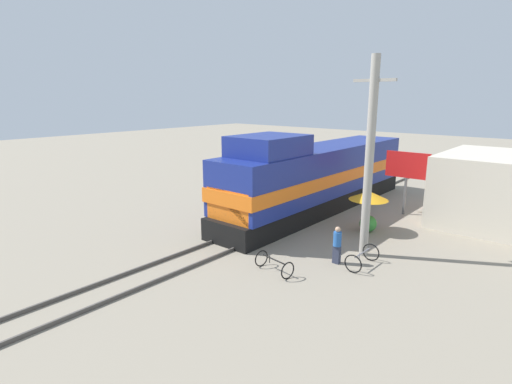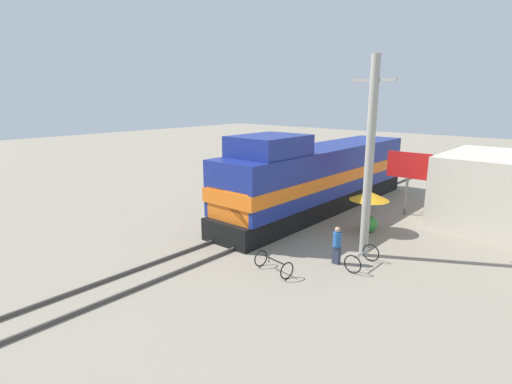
% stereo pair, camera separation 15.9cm
% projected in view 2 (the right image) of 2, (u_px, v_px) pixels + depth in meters
% --- Properties ---
extents(ground_plane, '(120.00, 120.00, 0.00)m').
position_uv_depth(ground_plane, '(285.00, 223.00, 22.07)').
color(ground_plane, gray).
extents(rail_near, '(0.08, 40.68, 0.15)m').
position_uv_depth(rail_near, '(275.00, 219.00, 22.51)').
color(rail_near, '#4C4742').
rests_on(rail_near, ground_plane).
extents(rail_far, '(0.08, 40.68, 0.15)m').
position_uv_depth(rail_far, '(295.00, 224.00, 21.59)').
color(rail_far, '#4C4742').
rests_on(rail_far, ground_plane).
extents(locomotive, '(3.17, 16.97, 4.91)m').
position_uv_depth(locomotive, '(317.00, 177.00, 23.91)').
color(locomotive, black).
rests_on(locomotive, ground_plane).
extents(utility_pole, '(1.80, 0.37, 8.44)m').
position_uv_depth(utility_pole, '(369.00, 158.00, 16.57)').
color(utility_pole, '#9E998E').
rests_on(utility_pole, ground_plane).
extents(vendor_umbrella, '(1.99, 1.99, 2.12)m').
position_uv_depth(vendor_umbrella, '(369.00, 196.00, 20.23)').
color(vendor_umbrella, '#4C4C4C').
rests_on(vendor_umbrella, ground_plane).
extents(billboard_sign, '(2.53, 0.12, 3.70)m').
position_uv_depth(billboard_sign, '(409.00, 168.00, 22.99)').
color(billboard_sign, '#595959').
rests_on(billboard_sign, ground_plane).
extents(shrub_cluster, '(0.87, 0.87, 0.87)m').
position_uv_depth(shrub_cluster, '(369.00, 224.00, 20.46)').
color(shrub_cluster, '#388C38').
rests_on(shrub_cluster, ground_plane).
extents(person_bystander, '(0.34, 0.34, 1.60)m').
position_uv_depth(person_bystander, '(337.00, 244.00, 16.48)').
color(person_bystander, '#2D3347').
rests_on(person_bystander, ground_plane).
extents(bicycle, '(0.77, 1.65, 0.76)m').
position_uv_depth(bicycle, '(362.00, 258.00, 16.25)').
color(bicycle, black).
rests_on(bicycle, ground_plane).
extents(bicycle_spare, '(1.68, 0.95, 0.69)m').
position_uv_depth(bicycle_spare, '(273.00, 264.00, 15.75)').
color(bicycle_spare, black).
rests_on(bicycle_spare, ground_plane).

